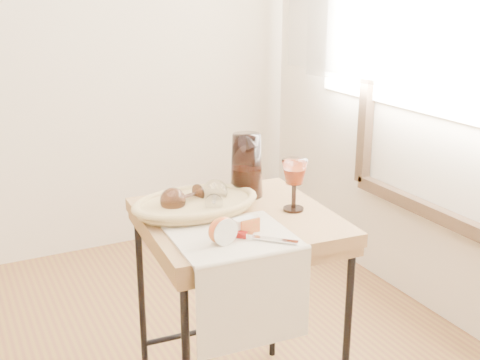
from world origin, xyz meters
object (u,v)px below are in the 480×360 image
side_table (237,318)px  table_knife (253,236)px  tea_towel (233,237)px  apple_half (221,230)px  goblet_lying_b (214,196)px  wine_goblet (294,185)px  bread_basket (196,206)px  pitcher (246,165)px  goblet_lying_a (184,197)px

side_table → table_knife: size_ratio=3.18×
tea_towel → apple_half: size_ratio=4.03×
table_knife → goblet_lying_b: bearing=135.0°
goblet_lying_b → wine_goblet: wine_goblet is taller
bread_basket → goblet_lying_b: goblet_lying_b is taller
tea_towel → wine_goblet: bearing=26.1°
tea_towel → pitcher: size_ratio=1.30×
apple_half → table_knife: apple_half is taller
goblet_lying_a → pitcher: pitcher is taller
side_table → table_knife: table_knife is taller
tea_towel → pitcher: (0.20, 0.31, 0.11)m
pitcher → table_knife: (-0.16, -0.35, -0.09)m
bread_basket → table_knife: (0.06, -0.28, -0.01)m
wine_goblet → side_table: bearing=165.3°
goblet_lying_b → table_knife: (0.00, -0.26, -0.04)m
pitcher → table_knife: 0.40m
apple_half → table_knife: 0.10m
goblet_lying_a → goblet_lying_b: goblet_lying_b is taller
side_table → tea_towel: (-0.09, -0.16, 0.37)m
goblet_lying_a → table_knife: (0.09, -0.29, -0.04)m
side_table → goblet_lying_a: size_ratio=5.63×
wine_goblet → apple_half: (-0.32, -0.14, -0.04)m
tea_towel → bread_basket: (-0.02, 0.23, 0.02)m
side_table → tea_towel: size_ratio=2.21×
goblet_lying_b → apple_half: (-0.09, -0.24, -0.01)m
wine_goblet → table_knife: wine_goblet is taller
side_table → apple_half: (-0.14, -0.19, 0.42)m
goblet_lying_b → table_knife: bearing=-152.9°
bread_basket → wine_goblet: wine_goblet is taller
tea_towel → wine_goblet: wine_goblet is taller
wine_goblet → tea_towel: bearing=-157.4°
bread_basket → goblet_lying_b: size_ratio=2.77×
pitcher → bread_basket: bearing=-179.3°
side_table → goblet_lying_a: goblet_lying_a is taller
goblet_lying_b → pitcher: pitcher is taller
goblet_lying_a → table_knife: bearing=88.5°
tea_towel → table_knife: bearing=-42.1°
wine_goblet → apple_half: bearing=-156.2°
pitcher → wine_goblet: 0.21m
side_table → tea_towel: tea_towel is taller
wine_goblet → table_knife: (-0.23, -0.16, -0.07)m
tea_towel → goblet_lying_a: bearing=104.4°
table_knife → apple_half: bearing=-145.2°
tea_towel → wine_goblet: size_ratio=1.97×
apple_half → table_knife: bearing=-19.1°
side_table → goblet_lying_a: 0.46m
tea_towel → table_knife: size_ratio=1.44×
apple_half → goblet_lying_b: bearing=60.2°
side_table → bread_basket: (-0.11, 0.07, 0.39)m
bread_basket → goblet_lying_a: bearing=149.6°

